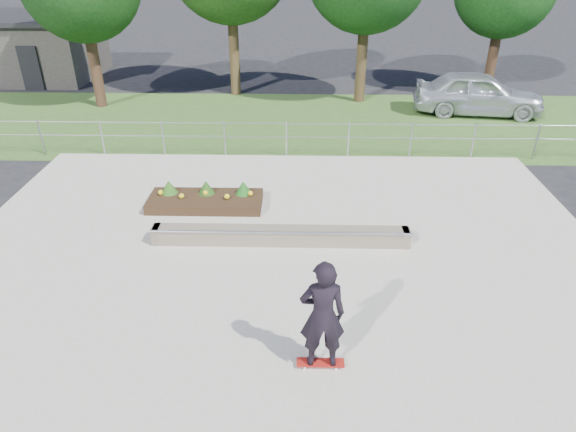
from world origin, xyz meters
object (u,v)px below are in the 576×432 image
object	(u,v)px
skateboarder	(322,315)
parked_car	(478,93)
grind_ledge	(280,236)
planter_bed	(206,199)

from	to	relation	value
skateboarder	parked_car	size ratio (longest dim) A/B	0.42
grind_ledge	planter_bed	size ratio (longest dim) A/B	2.00
grind_ledge	skateboarder	xyz separation A→B (m)	(0.82, -3.88, 0.88)
planter_bed	parked_car	bearing A→B (deg)	41.09
grind_ledge	parked_car	xyz separation A→B (m)	(7.55, 10.29, 0.59)
skateboarder	parked_car	bearing A→B (deg)	64.59
grind_ledge	skateboarder	bearing A→B (deg)	-78.11
grind_ledge	skateboarder	world-z (taller)	skateboarder
grind_ledge	planter_bed	world-z (taller)	planter_bed
parked_car	grind_ledge	bearing A→B (deg)	151.13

